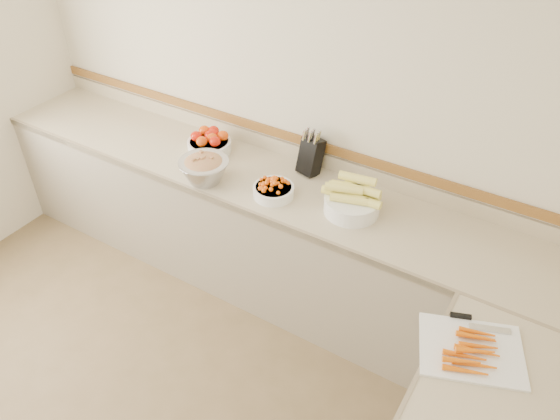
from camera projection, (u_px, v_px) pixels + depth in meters
The scene contains 8 objects.
back_wall at pixel (287, 100), 3.40m from camera, with size 4.00×4.00×0.00m, color beige.
counter_back at pixel (261, 232), 3.70m from camera, with size 4.00×0.65×1.08m.
knife_block at pixel (311, 155), 3.40m from camera, with size 0.16×0.18×0.31m.
tomato_bowl at pixel (210, 142), 3.63m from camera, with size 0.29×0.29×0.14m.
cherry_tomato_bowl at pixel (273, 189), 3.25m from camera, with size 0.25×0.25×0.13m.
corn_bowl at pixel (352, 200), 3.10m from camera, with size 0.36×0.32×0.24m.
rhubarb_bowl at pixel (204, 168), 3.34m from camera, with size 0.31×0.31×0.18m.
cutting_board at pixel (471, 349), 2.36m from camera, with size 0.53×0.48×0.06m.
Camera 1 is at (1.59, -0.67, 2.84)m, focal length 35.00 mm.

